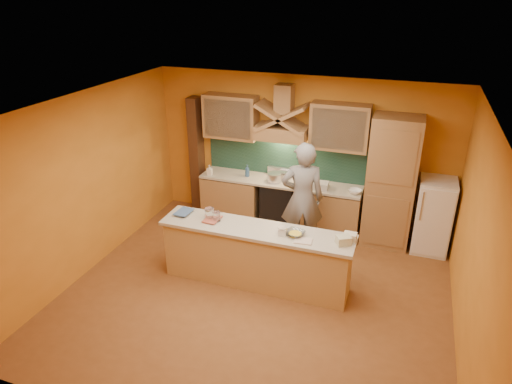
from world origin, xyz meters
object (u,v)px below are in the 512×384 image
(fridge, at_px, (433,216))
(mixing_bowl, at_px, (295,233))
(person, at_px, (302,199))
(kitchen_scale, at_px, (282,231))
(stove, at_px, (279,203))

(fridge, distance_m, mixing_bowl, 2.72)
(person, xyz_separation_m, kitchen_scale, (0.01, -1.20, 0.02))
(person, bearing_deg, mixing_bowl, 81.65)
(person, bearing_deg, stove, -68.54)
(stove, bearing_deg, fridge, 0.00)
(mixing_bowl, bearing_deg, person, 99.15)
(stove, height_order, fridge, fridge)
(person, bearing_deg, kitchen_scale, 72.89)
(stove, distance_m, mixing_bowl, 2.13)
(kitchen_scale, xyz_separation_m, mixing_bowl, (0.18, 0.04, -0.02))
(stove, relative_size, kitchen_scale, 7.55)
(stove, distance_m, person, 1.10)
(mixing_bowl, bearing_deg, fridge, 45.04)
(stove, distance_m, fridge, 2.71)
(mixing_bowl, bearing_deg, kitchen_scale, -168.66)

